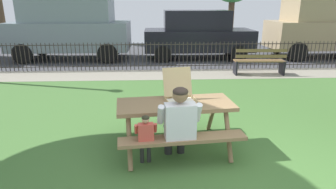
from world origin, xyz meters
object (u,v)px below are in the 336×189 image
object	(u,v)px
park_bench_center	(259,62)
parked_car_center	(198,34)
adult_at_table	(179,122)
parked_car_right	(327,26)
pizza_box_open	(180,94)
parked_car_left	(70,27)
picnic_table_foreground	(175,113)
child_at_table	(146,135)

from	to	relation	value
park_bench_center	parked_car_center	xyz separation A→B (m)	(-1.58, 3.01, 0.59)
adult_at_table	parked_car_right	distance (m)	10.89
parked_car_center	parked_car_right	xyz separation A→B (m)	(5.43, 0.00, 0.30)
pizza_box_open	adult_at_table	size ratio (longest dim) A/B	0.52
parked_car_left	parked_car_center	xyz separation A→B (m)	(5.16, 0.00, -0.30)
adult_at_table	parked_car_right	bearing A→B (deg)	50.50
picnic_table_foreground	parked_car_left	size ratio (longest dim) A/B	0.41
adult_at_table	parked_car_left	world-z (taller)	parked_car_left
parked_car_left	parked_car_right	size ratio (longest dim) A/B	1.00
pizza_box_open	child_at_table	world-z (taller)	pizza_box_open
picnic_table_foreground	parked_car_left	distance (m)	8.73
child_at_table	parked_car_center	bearing A→B (deg)	77.01
picnic_table_foreground	parked_car_center	world-z (taller)	parked_car_center
child_at_table	park_bench_center	distance (m)	6.50
parked_car_right	pizza_box_open	bearing A→B (deg)	-131.29
adult_at_table	parked_car_right	xyz separation A→B (m)	(6.92, 8.39, 0.65)
child_at_table	parked_car_left	xyz separation A→B (m)	(-3.21, 8.47, 0.80)
pizza_box_open	parked_car_center	bearing A→B (deg)	79.65
parked_car_center	picnic_table_foreground	bearing A→B (deg)	-100.78
parked_car_left	parked_car_right	world-z (taller)	same
picnic_table_foreground	parked_car_right	world-z (taller)	parked_car_right
picnic_table_foreground	park_bench_center	bearing A→B (deg)	57.71
parked_car_center	adult_at_table	bearing A→B (deg)	-100.06
park_bench_center	parked_car_center	world-z (taller)	parked_car_center
child_at_table	parked_car_right	size ratio (longest dim) A/B	0.17
park_bench_center	child_at_table	bearing A→B (deg)	-122.92
park_bench_center	parked_car_right	bearing A→B (deg)	38.06
adult_at_table	park_bench_center	world-z (taller)	adult_at_table
pizza_box_open	parked_car_center	size ratio (longest dim) A/B	0.14
parked_car_right	picnic_table_foreground	bearing A→B (deg)	-131.30
parked_car_left	park_bench_center	bearing A→B (deg)	-24.08
pizza_box_open	parked_car_center	distance (m)	7.93
pizza_box_open	park_bench_center	distance (m)	5.67
child_at_table	pizza_box_open	bearing A→B (deg)	51.64
child_at_table	parked_car_center	size ratio (longest dim) A/B	0.19
adult_at_table	park_bench_center	bearing A→B (deg)	60.29
park_bench_center	parked_car_left	xyz separation A→B (m)	(-6.74, 3.01, 0.89)
picnic_table_foreground	child_at_table	xyz separation A→B (m)	(-0.45, -0.58, -0.10)
pizza_box_open	adult_at_table	distance (m)	0.64
adult_at_table	park_bench_center	distance (m)	6.20
adult_at_table	parked_car_left	size ratio (longest dim) A/B	0.25
child_at_table	parked_car_left	size ratio (longest dim) A/B	0.17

